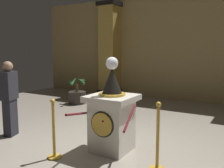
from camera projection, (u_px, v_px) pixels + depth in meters
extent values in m
plane|color=#9E9384|center=(102.00, 147.00, 4.74)|extent=(12.43, 12.43, 0.00)
cube|color=tan|center=(182.00, 47.00, 8.99)|extent=(12.43, 0.16, 3.81)
cube|color=silver|center=(112.00, 126.00, 4.52)|extent=(0.64, 0.64, 0.91)
cube|color=silver|center=(112.00, 98.00, 4.45)|extent=(0.80, 0.80, 0.10)
cylinder|color=gold|center=(102.00, 125.00, 4.22)|extent=(0.40, 0.03, 0.40)
cylinder|color=black|center=(102.00, 124.00, 4.23)|extent=(0.45, 0.01, 0.45)
cylinder|color=gold|center=(112.00, 94.00, 4.44)|extent=(0.48, 0.48, 0.04)
cone|color=black|center=(112.00, 80.00, 4.41)|extent=(0.35, 0.35, 0.46)
cylinder|color=gold|center=(112.00, 68.00, 4.38)|extent=(0.03, 0.03, 0.06)
sphere|color=silver|center=(112.00, 63.00, 4.37)|extent=(0.22, 0.22, 0.22)
cylinder|color=gold|center=(55.00, 157.00, 4.25)|extent=(0.24, 0.24, 0.03)
cylinder|color=gold|center=(54.00, 131.00, 4.19)|extent=(0.05, 0.05, 0.93)
sphere|color=gold|center=(53.00, 101.00, 4.12)|extent=(0.08, 0.08, 0.08)
cylinder|color=gold|center=(158.00, 139.00, 3.76)|extent=(0.05, 0.05, 0.98)
sphere|color=gold|center=(159.00, 104.00, 3.69)|extent=(0.08, 0.08, 0.08)
cylinder|color=#591419|center=(77.00, 114.00, 4.04)|extent=(0.27, 0.84, 0.22)
cylinder|color=#591419|center=(130.00, 117.00, 3.82)|extent=(0.27, 0.84, 0.22)
sphere|color=#591419|center=(103.00, 121.00, 3.94)|extent=(0.04, 0.04, 0.04)
cube|color=black|center=(110.00, 92.00, 10.29)|extent=(0.77, 0.77, 0.20)
cube|color=gold|center=(110.00, 49.00, 10.06)|extent=(0.67, 0.67, 3.66)
cube|color=black|center=(110.00, 4.00, 9.82)|extent=(0.80, 0.80, 0.16)
cylinder|color=#2D2823|center=(77.00, 98.00, 8.52)|extent=(0.59, 0.59, 0.41)
cylinder|color=brown|center=(77.00, 88.00, 8.47)|extent=(0.08, 0.08, 0.25)
cone|color=#265928|center=(81.00, 81.00, 8.36)|extent=(0.33, 0.11, 0.27)
cone|color=#265928|center=(80.00, 80.00, 8.56)|extent=(0.14, 0.34, 0.21)
cone|color=#265928|center=(73.00, 80.00, 8.51)|extent=(0.32, 0.12, 0.28)
cone|color=#265928|center=(74.00, 81.00, 8.30)|extent=(0.11, 0.32, 0.28)
cube|color=#26262D|center=(10.00, 117.00, 5.32)|extent=(0.26, 0.32, 0.78)
cube|color=#26262D|center=(9.00, 86.00, 5.23)|extent=(0.33, 0.41, 0.59)
sphere|color=#997056|center=(8.00, 66.00, 5.18)|extent=(0.21, 0.21, 0.21)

